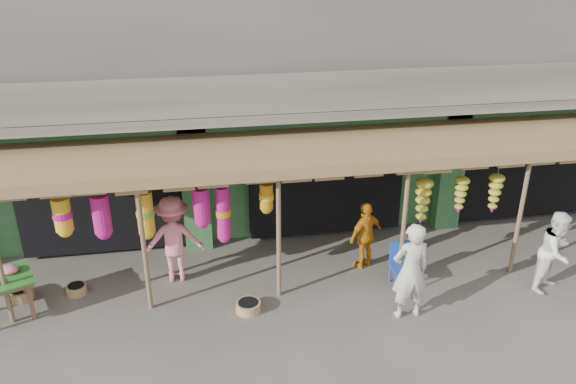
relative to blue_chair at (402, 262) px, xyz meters
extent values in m
plane|color=#514C47|center=(-1.01, 0.25, -0.52)|extent=(80.00, 80.00, 0.00)
cube|color=gray|center=(-1.01, 5.25, 4.48)|extent=(16.00, 6.00, 4.00)
cube|color=#2D6033|center=(-1.01, 5.40, 0.98)|extent=(16.00, 5.70, 3.00)
cube|color=gray|center=(-1.01, 1.90, 2.68)|extent=(16.00, 0.90, 0.22)
cube|color=gray|center=(-1.01, 1.50, 3.18)|extent=(16.00, 0.10, 0.80)
cube|color=#2D6033|center=(-1.01, 2.30, 2.33)|extent=(16.00, 0.35, 0.35)
cube|color=yellow|center=(-6.01, 2.22, 2.23)|extent=(1.70, 0.06, 0.55)
cube|color=#B21414|center=(-6.01, 2.18, 2.23)|extent=(1.30, 0.02, 0.30)
cube|color=black|center=(-6.01, 3.25, 0.83)|extent=(3.60, 2.00, 2.50)
cube|color=black|center=(-1.01, 3.25, 0.83)|extent=(3.60, 2.00, 2.50)
cube|color=black|center=(3.99, 3.25, 0.83)|extent=(3.60, 2.00, 2.50)
cube|color=#2D6033|center=(-4.01, 2.30, 0.98)|extent=(0.60, 0.35, 3.00)
cube|color=#2D6033|center=(1.99, 2.30, 0.98)|extent=(0.60, 0.35, 3.00)
cylinder|color=brown|center=(-5.01, 0.05, 0.78)|extent=(0.09, 0.09, 2.60)
cylinder|color=brown|center=(-2.51, 0.05, 0.78)|extent=(0.09, 0.09, 2.60)
cylinder|color=brown|center=(-0.01, 0.05, 0.78)|extent=(0.09, 0.09, 2.60)
cylinder|color=brown|center=(2.49, 0.05, 0.78)|extent=(0.09, 0.09, 2.60)
cylinder|color=brown|center=(-1.26, 0.05, 1.98)|extent=(12.90, 0.08, 0.08)
cylinder|color=brown|center=(-4.01, 0.45, 1.83)|extent=(5.50, 0.06, 0.06)
cube|color=brown|center=(-1.01, 1.15, 2.16)|extent=(14.00, 2.70, 0.22)
cube|color=brown|center=(-7.14, 0.09, -0.16)|extent=(0.10, 0.10, 0.71)
cube|color=brown|center=(-7.40, 0.70, -0.16)|extent=(0.10, 0.10, 0.71)
ellipsoid|color=pink|center=(-7.53, 0.43, 0.37)|extent=(0.37, 0.31, 0.16)
cylinder|color=#1A44AE|center=(-0.21, -0.26, -0.31)|extent=(0.04, 0.04, 0.42)
cylinder|color=#1A44AE|center=(0.17, -0.29, -0.31)|extent=(0.04, 0.04, 0.42)
cylinder|color=#1A44AE|center=(-0.18, 0.12, -0.31)|extent=(0.04, 0.04, 0.42)
cylinder|color=#1A44AE|center=(0.20, 0.09, -0.31)|extent=(0.04, 0.04, 0.42)
cube|color=#1A44AE|center=(-0.01, -0.09, -0.08)|extent=(0.47, 0.47, 0.05)
cube|color=#1A44AE|center=(0.01, 0.12, 0.18)|extent=(0.45, 0.07, 0.48)
cylinder|color=olive|center=(-7.55, 0.83, -0.42)|extent=(0.57, 0.57, 0.21)
cylinder|color=olive|center=(-3.17, -0.38, -0.43)|extent=(0.52, 0.52, 0.19)
cylinder|color=#9F734A|center=(-6.49, 0.81, -0.43)|extent=(0.53, 0.53, 0.18)
imported|color=beige|center=(-0.26, -1.03, 0.44)|extent=(0.73, 0.50, 1.93)
imported|color=white|center=(2.92, -0.68, 0.33)|extent=(1.04, 0.98, 1.70)
imported|color=orange|center=(-0.52, 0.81, 0.23)|extent=(0.95, 0.74, 1.51)
imported|color=pink|center=(-4.51, 1.02, 0.41)|extent=(1.23, 0.74, 1.86)
camera|label=1|loc=(-3.98, -9.23, 5.90)|focal=35.00mm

